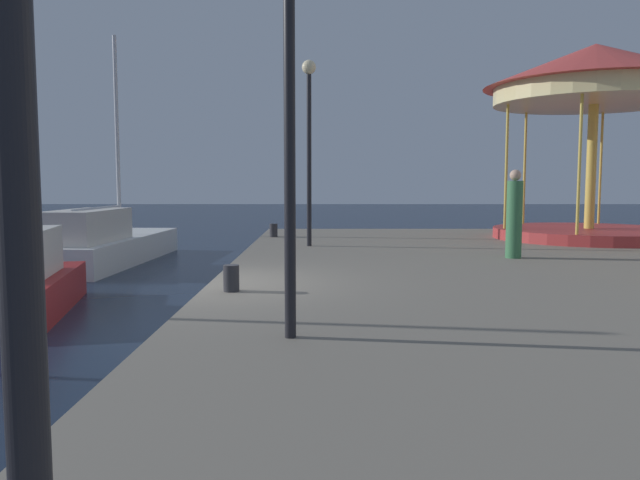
% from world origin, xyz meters
% --- Properties ---
extents(ground_plane, '(120.00, 120.00, 0.00)m').
position_xyz_m(ground_plane, '(0.00, 0.00, 0.00)').
color(ground_plane, '#162338').
extents(sailboat_white, '(2.35, 7.40, 6.92)m').
position_xyz_m(sailboat_white, '(-4.55, 8.30, 0.63)').
color(sailboat_white, white).
rests_on(sailboat_white, ground).
extents(motorboat_red, '(2.43, 4.27, 1.59)m').
position_xyz_m(motorboat_red, '(-3.78, 1.43, 0.58)').
color(motorboat_red, maroon).
rests_on(motorboat_red, ground).
extents(carousel, '(6.21, 6.21, 5.56)m').
position_xyz_m(carousel, '(9.66, 8.02, 4.96)').
color(carousel, '#B23333').
rests_on(carousel, quay_dock).
extents(lamp_post_mid_promenade, '(0.36, 0.36, 4.41)m').
position_xyz_m(lamp_post_mid_promenade, '(1.50, -3.56, 3.81)').
color(lamp_post_mid_promenade, black).
rests_on(lamp_post_mid_promenade, quay_dock).
extents(lamp_post_far_end, '(0.36, 0.36, 4.71)m').
position_xyz_m(lamp_post_far_end, '(1.54, 5.94, 3.98)').
color(lamp_post_far_end, black).
rests_on(lamp_post_far_end, quay_dock).
extents(bollard_south, '(0.24, 0.24, 0.40)m').
position_xyz_m(bollard_south, '(0.48, -0.77, 1.00)').
color(bollard_south, '#2D2D33').
rests_on(bollard_south, quay_dock).
extents(bollard_center, '(0.24, 0.24, 0.40)m').
position_xyz_m(bollard_center, '(0.41, 8.60, 1.00)').
color(bollard_center, '#2D2D33').
rests_on(bollard_center, quay_dock).
extents(person_by_the_water, '(0.34, 0.34, 1.91)m').
position_xyz_m(person_by_the_water, '(6.02, 3.39, 1.70)').
color(person_by_the_water, '#387247').
rests_on(person_by_the_water, quay_dock).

